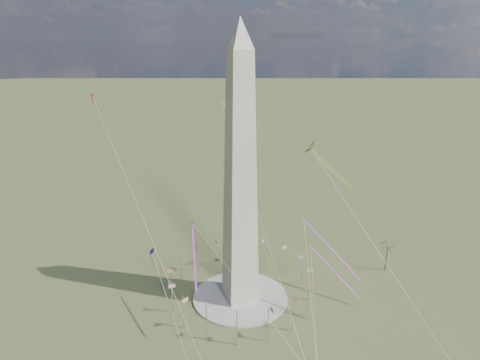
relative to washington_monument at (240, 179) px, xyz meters
name	(u,v)px	position (x,y,z in m)	size (l,w,h in m)	color
ground	(240,298)	(0.00, 0.00, -47.95)	(2000.00, 2000.00, 0.00)	#4B542A
plaza	(240,297)	(0.00, 0.00, -47.55)	(36.00, 36.00, 0.80)	#B0A8A1
washington_monument	(240,179)	(0.00, 0.00, 0.00)	(15.56, 15.56, 100.00)	beige
flagpole_ring	(240,281)	(0.00, 0.00, -40.68)	(54.40, 54.40, 13.00)	silver
tree_near	(388,246)	(64.94, -2.08, -36.26)	(9.37, 9.37, 16.39)	#493B2C
kite_delta_black	(313,150)	(29.84, 3.35, 6.74)	(14.75, 17.77, 15.60)	black
kite_diamond_purple	(152,254)	(-30.81, 8.51, -27.68)	(1.92, 3.01, 9.27)	#301562
kite_streamer_left	(321,237)	(24.45, -15.24, -19.40)	(11.86, 22.23, 16.54)	#FF3528
kite_streamer_mid	(194,246)	(-19.13, -7.66, -18.69)	(5.71, 20.99, 14.57)	#FF3528
kite_streamer_right	(327,263)	(32.64, -7.13, -35.35)	(11.92, 20.61, 15.58)	#FF3528
kite_small_red	(92,97)	(-44.75, 33.80, 25.93)	(1.13, 1.73, 4.24)	red
kite_small_white	(223,104)	(8.03, 42.89, 19.45)	(1.15, 1.76, 4.30)	silver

